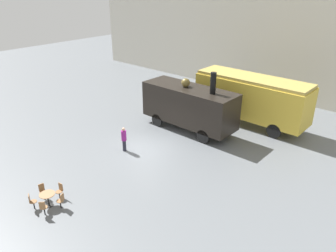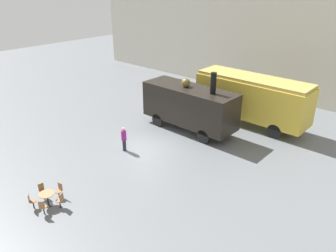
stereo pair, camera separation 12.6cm
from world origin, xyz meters
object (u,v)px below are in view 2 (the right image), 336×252
Objects in this scene: steam_locomotive at (189,105)px; visitor_person at (124,138)px; passenger_coach_vintage at (252,97)px; cafe_chair_0 at (42,190)px; cafe_table_near at (47,196)px.

visitor_person is at bearing -101.31° from steam_locomotive.
passenger_coach_vintage is 10.51m from visitor_person.
visitor_person is (-0.74, 6.32, 0.41)m from cafe_chair_0.
steam_locomotive is at bearing 91.85° from cafe_table_near.
steam_locomotive is 11.94m from cafe_chair_0.
cafe_chair_0 is at bearing -101.48° from passenger_coach_vintage.
steam_locomotive is at bearing -124.93° from passenger_coach_vintage.
visitor_person is (-1.10, -5.52, -1.07)m from steam_locomotive.
visitor_person reaches higher than cafe_table_near.
cafe_chair_0 is at bearing -83.35° from visitor_person.
steam_locomotive reaches higher than visitor_person.
steam_locomotive is 4.32× the size of visitor_person.
passenger_coach_vintage is at bearing 81.21° from cafe_table_near.
visitor_person reaches higher than cafe_chair_0.
cafe_chair_0 reaches higher than cafe_table_near.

